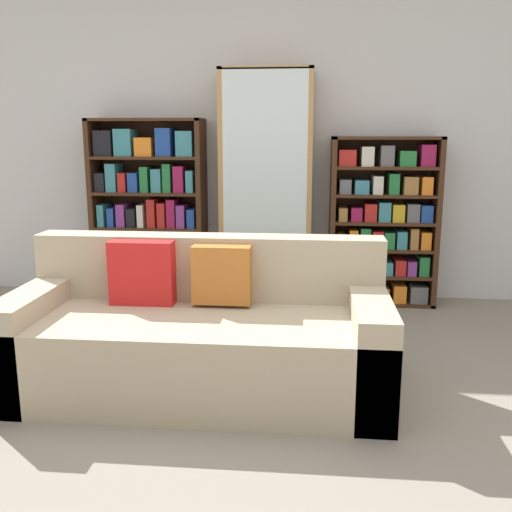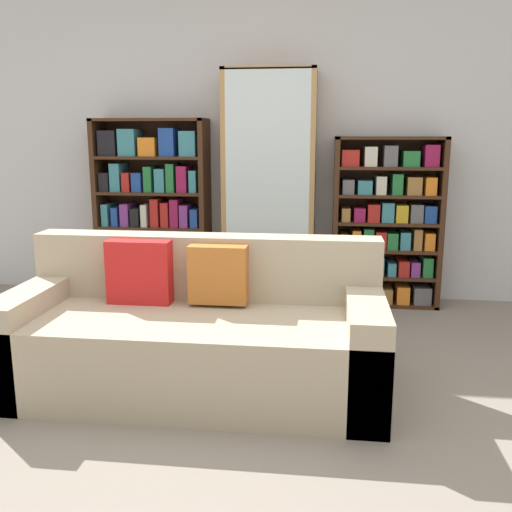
{
  "view_description": "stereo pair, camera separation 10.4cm",
  "coord_description": "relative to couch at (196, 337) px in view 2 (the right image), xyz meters",
  "views": [
    {
      "loc": [
        0.42,
        -2.33,
        1.38
      ],
      "look_at": [
        0.06,
        1.43,
        0.57
      ],
      "focal_mm": 40.0,
      "sensor_mm": 36.0,
      "label": 1
    },
    {
      "loc": [
        0.52,
        -2.32,
        1.38
      ],
      "look_at": [
        0.06,
        1.43,
        0.57
      ],
      "focal_mm": 40.0,
      "sensor_mm": 36.0,
      "label": 2
    }
  ],
  "objects": [
    {
      "name": "couch",
      "position": [
        0.0,
        0.0,
        0.0
      ],
      "size": [
        2.01,
        0.86,
        0.81
      ],
      "color": "tan",
      "rests_on": "ground"
    },
    {
      "name": "display_cabinet",
      "position": [
        0.23,
        1.75,
        0.65
      ],
      "size": [
        0.74,
        0.36,
        1.89
      ],
      "color": "#AD7F4C",
      "rests_on": "ground"
    },
    {
      "name": "wine_bottle",
      "position": [
        0.66,
        0.72,
        -0.14
      ],
      "size": [
        0.08,
        0.08,
        0.36
      ],
      "color": "#192333",
      "rests_on": "ground"
    },
    {
      "name": "bookshelf_right",
      "position": [
        1.19,
        1.77,
        0.37
      ],
      "size": [
        0.86,
        0.32,
        1.36
      ],
      "color": "#3D2314",
      "rests_on": "ground"
    },
    {
      "name": "ground_plane",
      "position": [
        0.16,
        -0.58,
        -0.29
      ],
      "size": [
        16.0,
        16.0,
        0.0
      ],
      "primitive_type": "plane",
      "color": "gray"
    },
    {
      "name": "wall_back",
      "position": [
        0.16,
        1.98,
        1.06
      ],
      "size": [
        6.38,
        0.06,
        2.7
      ],
      "color": "silver",
      "rests_on": "ground"
    },
    {
      "name": "bookshelf_left",
      "position": [
        -0.77,
        1.77,
        0.44
      ],
      "size": [
        0.95,
        0.32,
        1.51
      ],
      "color": "#3D2314",
      "rests_on": "ground"
    }
  ]
}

